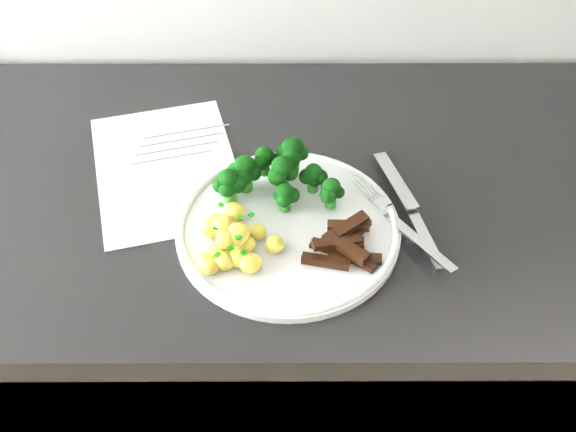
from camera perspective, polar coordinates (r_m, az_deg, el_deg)
counter at (r=1.33m, az=2.68°, el=-11.66°), size 2.40×0.60×0.90m
recipe_paper at (r=1.02m, az=-10.06°, el=3.97°), size 0.27×0.32×0.00m
plate at (r=0.91m, az=-0.00°, el=-0.94°), size 0.30×0.30×0.02m
broccoli at (r=0.93m, az=-1.09°, el=3.62°), size 0.18×0.11×0.07m
potatoes at (r=0.87m, az=-4.57°, el=-2.06°), size 0.11×0.12×0.04m
beef_strips at (r=0.87m, az=4.77°, el=-2.38°), size 0.10×0.09×0.03m
fork at (r=0.91m, az=9.73°, el=-0.95°), size 0.12×0.18×0.02m
knife at (r=0.93m, az=10.59°, el=-0.45°), size 0.07×0.22×0.02m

